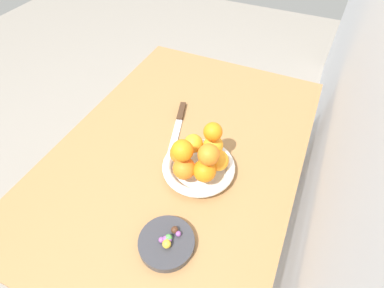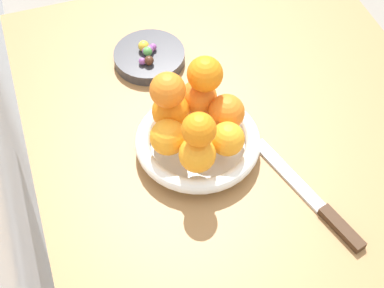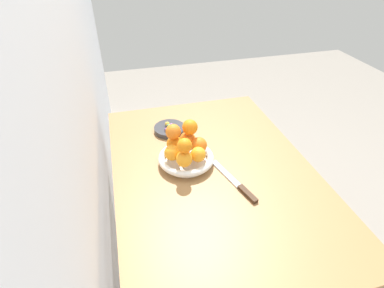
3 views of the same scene
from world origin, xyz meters
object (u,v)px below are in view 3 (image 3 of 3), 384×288
(orange_0, at_px, (198,154))
(candy_ball_3, at_px, (166,129))
(orange_7, at_px, (190,127))
(orange_1, at_px, (199,145))
(orange_6, at_px, (185,146))
(candy_ball_4, at_px, (169,129))
(knife, at_px, (237,184))
(dining_table, at_px, (213,187))
(orange_4, at_px, (172,153))
(candy_ball_2, at_px, (167,124))
(candy_ball_1, at_px, (171,125))
(candy_ball_6, at_px, (169,126))
(fruit_bowl, at_px, (186,159))
(candy_dish, at_px, (170,129))
(orange_2, at_px, (188,140))
(orange_3, at_px, (175,144))
(orange_8, at_px, (173,132))
(candy_ball_0, at_px, (170,125))
(orange_5, at_px, (184,159))
(candy_ball_5, at_px, (168,126))

(orange_0, distance_m, candy_ball_3, 0.28)
(orange_7, height_order, candy_ball_3, orange_7)
(orange_1, xyz_separation_m, orange_6, (-0.07, 0.07, 0.06))
(candy_ball_4, height_order, knife, candy_ball_4)
(dining_table, relative_size, orange_4, 17.93)
(orange_0, xyz_separation_m, candy_ball_2, (0.30, 0.06, -0.04))
(candy_ball_1, height_order, knife, candy_ball_1)
(orange_0, relative_size, orange_1, 0.92)
(dining_table, relative_size, orange_0, 18.98)
(candy_ball_6, bearing_deg, candy_ball_3, 141.15)
(fruit_bowl, height_order, candy_ball_3, fruit_bowl)
(dining_table, distance_m, candy_dish, 0.35)
(orange_2, bearing_deg, orange_3, 105.61)
(orange_3, xyz_separation_m, knife, (-0.21, -0.18, -0.07))
(orange_8, distance_m, candy_ball_2, 0.25)
(orange_1, height_order, candy_ball_0, orange_1)
(orange_4, bearing_deg, dining_table, -110.95)
(knife, bearing_deg, orange_2, 29.84)
(orange_8, distance_m, candy_ball_1, 0.24)
(orange_5, height_order, candy_ball_3, orange_5)
(orange_1, relative_size, candy_ball_4, 3.40)
(dining_table, height_order, orange_8, orange_8)
(orange_6, distance_m, candy_ball_4, 0.29)
(candy_dish, xyz_separation_m, candy_ball_5, (-0.00, 0.01, 0.02))
(candy_ball_4, bearing_deg, orange_3, 177.29)
(candy_ball_0, bearing_deg, orange_0, -169.42)
(orange_8, xyz_separation_m, candy_ball_5, (0.21, -0.02, -0.10))
(candy_ball_4, bearing_deg, candy_ball_5, -4.27)
(orange_3, bearing_deg, dining_table, -130.10)
(orange_8, distance_m, candy_ball_4, 0.21)
(orange_7, relative_size, orange_8, 1.02)
(candy_ball_4, bearing_deg, candy_ball_1, -27.02)
(orange_6, bearing_deg, orange_8, 14.17)
(orange_5, distance_m, knife, 0.21)
(candy_ball_3, distance_m, candy_ball_6, 0.03)
(orange_5, xyz_separation_m, candy_ball_1, (0.31, -0.01, -0.04))
(orange_0, relative_size, candy_ball_2, 2.66)
(orange_3, bearing_deg, candy_ball_0, -4.92)
(fruit_bowl, distance_m, candy_ball_4, 0.22)
(dining_table, bearing_deg, candy_ball_1, 17.81)
(orange_7, bearing_deg, candy_ball_3, 21.46)
(orange_6, bearing_deg, dining_table, -95.71)
(candy_ball_1, height_order, candy_ball_2, candy_ball_2)
(candy_dish, distance_m, orange_6, 0.32)
(orange_4, height_order, orange_6, orange_6)
(orange_3, relative_size, candy_ball_2, 3.00)
(orange_2, bearing_deg, orange_5, 160.16)
(candy_ball_0, bearing_deg, candy_ball_6, 131.61)
(orange_1, bearing_deg, candy_ball_5, 18.68)
(knife, bearing_deg, orange_0, 42.24)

